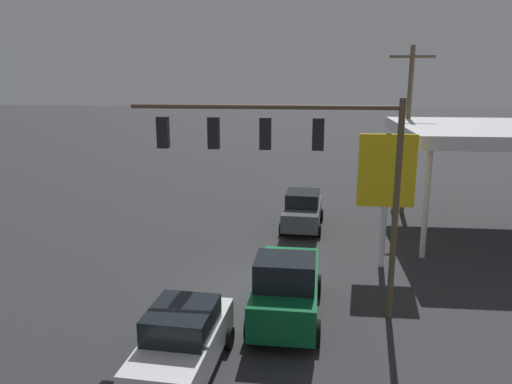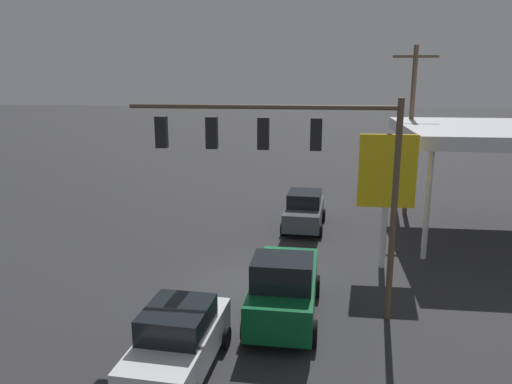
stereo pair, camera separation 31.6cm
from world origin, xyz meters
The scene contains 8 objects.
ground_plane centered at (0.00, 0.00, 0.00)m, with size 200.00×200.00×0.00m, color #2D2D30.
traffic_signal_assembly centered at (-1.44, 1.92, 5.48)m, with size 8.49×0.43×7.18m.
utility_pole centered at (-7.57, -11.03, 4.95)m, with size 2.40×0.26×9.34m.
gas_station_canopy centered at (-11.05, -7.75, 5.05)m, with size 8.98×9.04×5.41m.
price_sign centered at (-5.21, -2.58, 3.88)m, with size 2.27×0.27×5.55m.
pickup_parked centered at (-1.43, 2.37, 1.11)m, with size 2.38×5.26×2.40m.
sedan_far centered at (-1.87, -7.64, 0.95)m, with size 2.29×4.51×1.93m.
sedan_waiting centered at (1.20, 5.72, 0.95)m, with size 2.31×4.52×1.93m.
Camera 2 is at (-2.25, 17.41, 7.93)m, focal length 35.00 mm.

